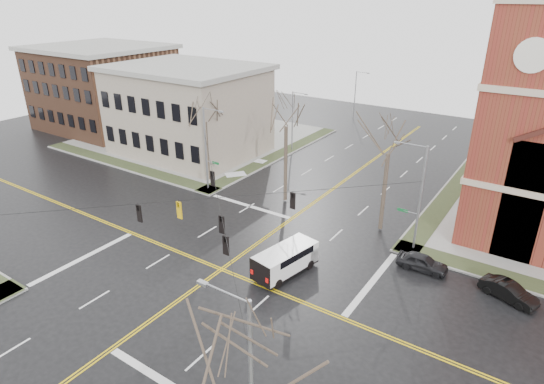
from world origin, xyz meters
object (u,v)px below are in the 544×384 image
Objects in this scene: tree_nw_near at (286,121)px; streetlight_north_b at (356,93)px; signal_pole_ne at (418,195)px; cargo_van at (287,258)px; parked_car_a at (422,262)px; streetlight_north_a at (293,119)px; tree_se at (250,381)px; signal_pole_nw at (207,146)px; signal_pole_se at (248,380)px; tree_ne at (389,148)px; parked_car_b at (509,291)px; tree_nw_far at (205,118)px.

streetlight_north_b is at bearing 103.00° from tree_nw_near.
signal_pole_ne is 0.77× the size of tree_nw_near.
parked_car_a is at bearing 46.56° from cargo_van.
streetlight_north_a is 0.68× the size of tree_nw_near.
tree_nw_near is 31.62m from tree_se.
parked_car_a is at bearing -58.86° from streetlight_north_b.
signal_pole_nw reaches higher than parked_car_a.
tree_nw_near is (-14.03, 25.08, 3.56)m from signal_pole_se.
streetlight_north_a is at bearing 48.85° from parked_car_a.
cargo_van is at bearing 115.92° from signal_pole_se.
tree_nw_near reaches higher than parked_car_a.
tree_ne is at bearing 101.12° from tree_se.
tree_nw_near is at bearing 119.22° from signal_pole_se.
tree_nw_near reaches higher than tree_se.
parked_car_b is (7.93, -3.06, -4.30)m from signal_pole_ne.
signal_pole_se is 0.82× the size of tree_se.
tree_se is at bearing -68.91° from streetlight_north_b.
parked_car_a is (24.37, -2.72, -4.29)m from signal_pole_nw.
parked_car_a is 0.33× the size of tree_nw_near.
signal_pole_se is at bearing 177.36° from parked_car_b.
tree_nw_far reaches higher than streetlight_north_a.
streetlight_north_b is at bearing 56.12° from parked_car_b.
streetlight_north_b reaches higher than cargo_van.
cargo_van is 0.53× the size of tree_se.
streetlight_north_a is 0.74× the size of tree_ne.
signal_pole_ne and signal_pole_se have the same top height.
parked_car_a is (23.70, -39.22, -3.81)m from streetlight_north_b.
signal_pole_ne is 1.12× the size of streetlight_north_b.
parked_car_b is (29.90, -19.56, -3.82)m from streetlight_north_a.
streetlight_north_b is at bearing 110.27° from signal_pole_se.
streetlight_north_b is at bearing 118.02° from tree_ne.
parked_car_b is 33.46m from tree_nw_far.
parked_car_b is (7.93, 19.94, -4.30)m from signal_pole_se.
signal_pole_se reaches higher than streetlight_north_a.
signal_pole_se is at bearing -60.78° from tree_nw_near.
streetlight_north_a is 0.79× the size of tree_nw_far.
signal_pole_nw is at bearing 134.11° from tree_se.
streetlight_north_b is (0.67, 36.50, -0.48)m from signal_pole_nw.
tree_ne reaches higher than tree_nw_far.
streetlight_north_a is at bearing 87.68° from signal_pole_nw.
signal_pole_nw is (-22.64, 0.00, 0.00)m from signal_pole_ne.
cargo_van is (15.11, -25.37, -3.23)m from streetlight_north_a.
tree_nw_near is at bearing -77.00° from streetlight_north_b.
signal_pole_ne is at bearing -25.91° from tree_ne.
streetlight_north_b is (0.00, 20.00, 0.00)m from streetlight_north_a.
streetlight_north_b is 0.73× the size of tree_se.
signal_pole_ne is at bearing -36.90° from streetlight_north_a.
tree_nw_far is at bearing -99.70° from streetlight_north_a.
tree_se is (24.49, -25.26, 3.03)m from signal_pole_nw.
tree_nw_near is at bearing 171.58° from signal_pole_ne.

